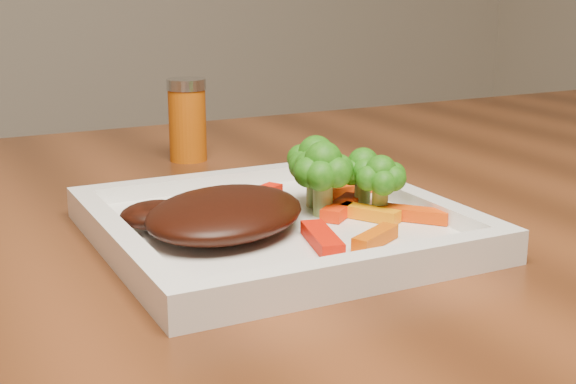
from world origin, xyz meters
name	(u,v)px	position (x,y,z in m)	size (l,w,h in m)	color
plate	(277,231)	(0.07, 0.04, 0.76)	(0.27, 0.27, 0.01)	white
steak	(225,213)	(0.03, 0.03, 0.78)	(0.14, 0.11, 0.03)	black
broccoli_0	(316,166)	(0.12, 0.07, 0.80)	(0.06, 0.06, 0.07)	#2F6210
broccoli_1	(363,171)	(0.15, 0.04, 0.79)	(0.05, 0.05, 0.06)	#296C12
broccoli_2	(381,181)	(0.15, 0.02, 0.79)	(0.05, 0.05, 0.06)	#307012
broccoli_3	(323,178)	(0.11, 0.04, 0.79)	(0.06, 0.06, 0.06)	#1C6410
carrot_0	(375,238)	(0.11, -0.04, 0.77)	(0.05, 0.01, 0.01)	#D04F03
carrot_1	(414,214)	(0.17, -0.01, 0.77)	(0.06, 0.02, 0.01)	#E83F03
carrot_2	(322,239)	(0.08, -0.03, 0.77)	(0.06, 0.02, 0.01)	red
carrot_3	(353,189)	(0.17, 0.08, 0.77)	(0.06, 0.02, 0.01)	#FF4304
carrot_4	(258,195)	(0.08, 0.10, 0.77)	(0.06, 0.01, 0.01)	#FF1804
carrot_5	(370,213)	(0.14, 0.01, 0.77)	(0.05, 0.01, 0.01)	orange
carrot_6	(343,207)	(0.13, 0.04, 0.77)	(0.06, 0.02, 0.01)	#FF2B04
spice_shaker	(187,120)	(0.10, 0.33, 0.80)	(0.04, 0.04, 0.09)	#B25109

